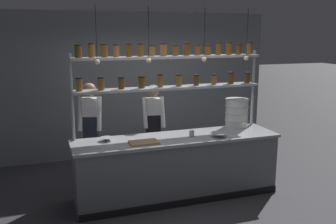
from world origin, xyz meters
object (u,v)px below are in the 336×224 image
(spice_shelf_unit, at_px, (169,73))
(cutting_board, at_px, (144,142))
(container_stack, at_px, (237,113))
(prep_bowl_center_front, at_px, (219,135))
(prep_bowl_near_left, at_px, (107,139))
(chef_left, at_px, (91,128))
(serving_cup_front, at_px, (192,134))
(chef_center, at_px, (153,126))

(spice_shelf_unit, distance_m, cutting_board, 1.15)
(container_stack, relative_size, prep_bowl_center_front, 1.95)
(cutting_board, xyz_separation_m, prep_bowl_near_left, (-0.47, 0.29, 0.01))
(spice_shelf_unit, height_order, cutting_board, spice_shelf_unit)
(chef_left, distance_m, cutting_board, 1.13)
(spice_shelf_unit, height_order, prep_bowl_center_front, spice_shelf_unit)
(prep_bowl_near_left, bearing_deg, chef_left, 101.51)
(spice_shelf_unit, bearing_deg, prep_bowl_near_left, -169.69)
(prep_bowl_near_left, bearing_deg, serving_cup_front, -9.31)
(prep_bowl_near_left, bearing_deg, chef_center, 37.18)
(chef_left, bearing_deg, container_stack, 2.12)
(cutting_board, xyz_separation_m, serving_cup_front, (0.75, 0.09, 0.03))
(spice_shelf_unit, height_order, chef_left, spice_shelf_unit)
(cutting_board, xyz_separation_m, prep_bowl_center_front, (1.12, -0.06, 0.02))
(spice_shelf_unit, relative_size, cutting_board, 7.34)
(spice_shelf_unit, xyz_separation_m, chef_center, (-0.11, 0.50, -0.93))
(container_stack, xyz_separation_m, prep_bowl_near_left, (-2.14, -0.13, -0.21))
(container_stack, distance_m, cutting_board, 1.74)
(chef_left, height_order, serving_cup_front, chef_left)
(serving_cup_front, bearing_deg, prep_bowl_near_left, 170.69)
(spice_shelf_unit, xyz_separation_m, serving_cup_front, (0.22, -0.38, -0.87))
(serving_cup_front, bearing_deg, cutting_board, -173.50)
(prep_bowl_center_front, bearing_deg, serving_cup_front, 158.92)
(container_stack, height_order, serving_cup_front, container_stack)
(container_stack, bearing_deg, serving_cup_front, -160.46)
(prep_bowl_near_left, xyz_separation_m, prep_bowl_center_front, (1.59, -0.34, 0.01))
(prep_bowl_near_left, relative_size, serving_cup_front, 2.00)
(cutting_board, bearing_deg, serving_cup_front, 6.50)
(chef_left, height_order, prep_bowl_center_front, chef_left)
(chef_center, bearing_deg, spice_shelf_unit, -69.81)
(chef_left, distance_m, serving_cup_front, 1.61)
(chef_left, distance_m, prep_bowl_center_front, 2.00)
(prep_bowl_center_front, relative_size, serving_cup_front, 2.54)
(chef_center, relative_size, prep_bowl_center_front, 6.71)
(container_stack, height_order, prep_bowl_near_left, container_stack)
(spice_shelf_unit, bearing_deg, chef_center, 102.39)
(prep_bowl_center_front, bearing_deg, chef_center, 124.29)
(serving_cup_front, bearing_deg, spice_shelf_unit, 119.74)
(prep_bowl_near_left, distance_m, prep_bowl_center_front, 1.63)
(prep_bowl_center_front, height_order, serving_cup_front, serving_cup_front)
(chef_center, height_order, serving_cup_front, chef_center)
(prep_bowl_center_front, bearing_deg, spice_shelf_unit, 138.20)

